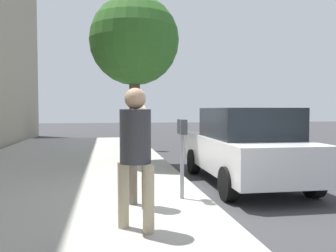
# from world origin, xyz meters

# --- Properties ---
(ground_plane) EXTENTS (80.00, 80.00, 0.00)m
(ground_plane) POSITION_xyz_m (0.00, 0.00, 0.00)
(ground_plane) COLOR #38383A
(ground_plane) RESTS_ON ground
(sidewalk_slab) EXTENTS (28.00, 6.00, 0.15)m
(sidewalk_slab) POSITION_xyz_m (0.00, 3.00, 0.07)
(sidewalk_slab) COLOR #A8A59E
(sidewalk_slab) RESTS_ON ground_plane
(parking_meter) EXTENTS (0.36, 0.12, 1.41)m
(parking_meter) POSITION_xyz_m (0.05, 0.49, 1.17)
(parking_meter) COLOR gray
(parking_meter) RESTS_ON sidewalk_slab
(pedestrian_at_meter) EXTENTS (0.46, 0.37, 1.68)m
(pedestrian_at_meter) POSITION_xyz_m (-0.33, 1.28, 1.12)
(pedestrian_at_meter) COLOR #726656
(pedestrian_at_meter) RESTS_ON sidewalk_slab
(pedestrian_bystander) EXTENTS (0.41, 0.46, 1.86)m
(pedestrian_bystander) POSITION_xyz_m (-1.45, 1.44, 1.27)
(pedestrian_bystander) COLOR tan
(pedestrian_bystander) RESTS_ON sidewalk_slab
(parked_sedan_near) EXTENTS (4.43, 2.03, 1.77)m
(parked_sedan_near) POSITION_xyz_m (1.63, -1.35, 0.89)
(parked_sedan_near) COLOR silver
(parked_sedan_near) RESTS_ON ground_plane
(street_tree) EXTENTS (2.66, 2.66, 4.97)m
(street_tree) POSITION_xyz_m (4.52, 0.97, 3.76)
(street_tree) COLOR brown
(street_tree) RESTS_ON sidewalk_slab
(traffic_signal) EXTENTS (0.24, 0.44, 3.60)m
(traffic_signal) POSITION_xyz_m (9.03, 0.62, 2.58)
(traffic_signal) COLOR black
(traffic_signal) RESTS_ON sidewalk_slab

